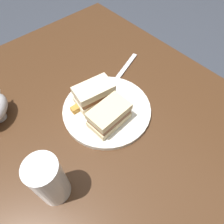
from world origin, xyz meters
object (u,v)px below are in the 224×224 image
object	(u,v)px
sandwich_half_left	(93,94)
fork	(125,68)
sandwich_half_right	(109,115)
pint_glass	(50,182)
plate	(107,109)

from	to	relation	value
sandwich_half_left	fork	world-z (taller)	sandwich_half_left
sandwich_half_right	fork	bearing A→B (deg)	125.24
sandwich_half_right	fork	xyz separation A→B (m)	(-0.15, 0.21, -0.04)
sandwich_half_left	pint_glass	bearing A→B (deg)	-58.30
sandwich_half_right	plate	bearing A→B (deg)	147.95
fork	pint_glass	bearing A→B (deg)	5.78
plate	pint_glass	bearing A→B (deg)	-68.21
plate	sandwich_half_right	size ratio (longest dim) A/B	2.24
fork	plate	bearing A→B (deg)	10.40
sandwich_half_right	fork	world-z (taller)	sandwich_half_right
sandwich_half_left	plate	bearing A→B (deg)	14.24
sandwich_half_right	pint_glass	world-z (taller)	pint_glass
plate	pint_glass	size ratio (longest dim) A/B	1.79
sandwich_half_left	sandwich_half_right	size ratio (longest dim) A/B	1.03
sandwich_half_left	fork	distance (m)	0.21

